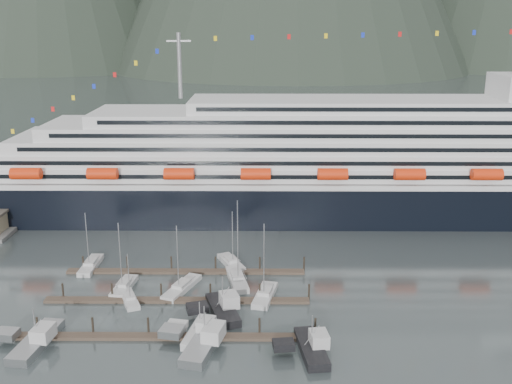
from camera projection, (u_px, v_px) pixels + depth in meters
ground at (203, 309)px, 105.61m from camera, size 1600.00×1600.00×0.00m
cruise_ship at (337, 169)px, 154.89m from camera, size 210.00×30.40×50.30m
dock_near at (167, 336)px, 96.01m from camera, size 48.18×2.28×3.20m
dock_mid at (177, 300)px, 108.50m from camera, size 48.18×2.28×3.20m
dock_far at (186, 271)px, 121.00m from camera, size 48.18×2.28×3.20m
sailboat_a at (124, 287)px, 113.47m from camera, size 3.72×9.55×14.06m
sailboat_c at (129, 299)px, 108.45m from camera, size 5.38×8.59×9.89m
sailboat_d at (182, 288)px, 113.04m from camera, size 6.67×11.84×13.72m
sailboat_e at (91, 266)px, 123.41m from camera, size 2.88×10.47×12.63m
sailboat_f at (231, 263)px, 124.69m from camera, size 6.42×9.80×12.48m
sailboat_g at (237, 280)px, 116.57m from camera, size 5.16×11.95×17.46m
sailboat_h at (265, 296)px, 109.82m from camera, size 5.00×10.58×15.29m
trawler_a at (35, 340)px, 93.68m from camera, size 9.56×13.17×7.05m
trawler_b at (199, 331)px, 96.40m from camera, size 8.21×10.67×6.62m
trawler_c at (204, 339)px, 93.78m from camera, size 10.83×14.91×7.39m
trawler_d at (311, 347)px, 91.72m from camera, size 8.78×11.81×6.81m
trawler_e at (222, 309)px, 103.77m from camera, size 9.87×12.33×7.65m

